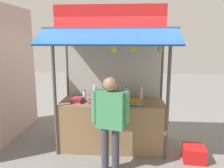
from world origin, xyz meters
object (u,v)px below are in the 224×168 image
object	(u,v)px
vendor_person	(110,116)
magazine_stack_back_right	(110,104)
water_bottle_back_left	(141,94)
plastic_crate	(194,153)
magazine_stack_far_left	(136,102)
banana_bunch_inner_left	(133,48)
magazine_stack_center	(77,100)
water_bottle_mid_right	(95,93)
banana_bunch_leftmost	(160,49)
banana_bunch_rightmost	(113,48)
magazine_stack_rear_center	(94,102)
water_bottle_front_left	(126,93)
water_bottle_far_right	(104,92)
water_bottle_right	(85,95)

from	to	relation	value
vendor_person	magazine_stack_back_right	bearing A→B (deg)	110.48
water_bottle_back_left	plastic_crate	xyz separation A→B (m)	(0.93, -0.66, -0.93)
magazine_stack_far_left	banana_bunch_inner_left	xyz separation A→B (m)	(-0.08, -0.36, 1.02)
water_bottle_back_left	magazine_stack_center	world-z (taller)	water_bottle_back_left
water_bottle_back_left	magazine_stack_back_right	xyz separation A→B (m)	(-0.60, -0.49, -0.08)
water_bottle_mid_right	magazine_stack_far_left	distance (m)	0.89
magazine_stack_center	banana_bunch_inner_left	world-z (taller)	banana_bunch_inner_left
water_bottle_mid_right	banana_bunch_leftmost	world-z (taller)	banana_bunch_leftmost
magazine_stack_back_right	banana_bunch_rightmost	bearing A→B (deg)	-71.73
water_bottle_back_left	banana_bunch_rightmost	bearing A→B (deg)	-125.37
magazine_stack_center	magazine_stack_rear_center	xyz separation A→B (m)	(0.33, -0.01, -0.02)
water_bottle_back_left	water_bottle_front_left	distance (m)	0.30
water_bottle_front_left	banana_bunch_leftmost	world-z (taller)	banana_bunch_leftmost
water_bottle_far_right	magazine_stack_rear_center	distance (m)	0.45
water_bottle_right	banana_bunch_leftmost	world-z (taller)	banana_bunch_leftmost
water_bottle_back_left	plastic_crate	size ratio (longest dim) A/B	0.61
banana_bunch_inner_left	water_bottle_front_left	bearing A→B (deg)	98.55
magazine_stack_center	water_bottle_right	bearing A→B (deg)	49.75
banana_bunch_inner_left	banana_bunch_leftmost	world-z (taller)	same
water_bottle_far_right	magazine_stack_back_right	world-z (taller)	water_bottle_far_right
magazine_stack_rear_center	vendor_person	bearing A→B (deg)	-62.72
magazine_stack_back_right	magazine_stack_rear_center	xyz separation A→B (m)	(-0.32, 0.12, -0.00)
magazine_stack_rear_center	vendor_person	xyz separation A→B (m)	(0.38, -0.74, -0.02)
water_bottle_right	water_bottle_far_right	world-z (taller)	water_bottle_far_right
magazine_stack_rear_center	vendor_person	distance (m)	0.83
water_bottle_mid_right	magazine_stack_back_right	size ratio (longest dim) A/B	1.00
water_bottle_front_left	water_bottle_right	bearing A→B (deg)	-165.38
magazine_stack_far_left	plastic_crate	xyz separation A→B (m)	(1.05, -0.29, -0.85)
magazine_stack_rear_center	banana_bunch_leftmost	bearing A→B (deg)	-17.60
water_bottle_mid_right	vendor_person	world-z (taller)	vendor_person
water_bottle_front_left	magazine_stack_far_left	world-z (taller)	water_bottle_front_left
water_bottle_mid_right	water_bottle_back_left	distance (m)	0.94
banana_bunch_rightmost	magazine_stack_far_left	bearing A→B (deg)	41.61
water_bottle_far_right	plastic_crate	distance (m)	2.07
water_bottle_mid_right	banana_bunch_rightmost	xyz separation A→B (m)	(0.42, -0.67, 0.93)
water_bottle_front_left	banana_bunch_rightmost	xyz separation A→B (m)	(-0.22, -0.74, 0.94)
water_bottle_right	water_bottle_mid_right	size ratio (longest dim) A/B	0.81
banana_bunch_rightmost	banana_bunch_leftmost	distance (m)	0.76
magazine_stack_far_left	water_bottle_right	bearing A→B (deg)	170.77
water_bottle_far_right	plastic_crate	xyz separation A→B (m)	(1.71, -0.71, -0.93)
magazine_stack_center	banana_bunch_rightmost	bearing A→B (deg)	-27.24
water_bottle_right	banana_bunch_leftmost	distance (m)	1.74
magazine_stack_center	plastic_crate	world-z (taller)	magazine_stack_center
magazine_stack_far_left	magazine_stack_center	bearing A→B (deg)	179.10
magazine_stack_center	magazine_stack_far_left	bearing A→B (deg)	-0.90
magazine_stack_center	banana_bunch_rightmost	xyz separation A→B (m)	(0.73, -0.38, 1.01)
banana_bunch_inner_left	banana_bunch_leftmost	xyz separation A→B (m)	(0.43, -0.00, -0.02)
magazine_stack_back_right	magazine_stack_far_left	world-z (taller)	magazine_stack_far_left
water_bottle_back_left	banana_bunch_inner_left	xyz separation A→B (m)	(-0.19, -0.73, 0.95)
magazine_stack_rear_center	plastic_crate	size ratio (longest dim) A/B	0.75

